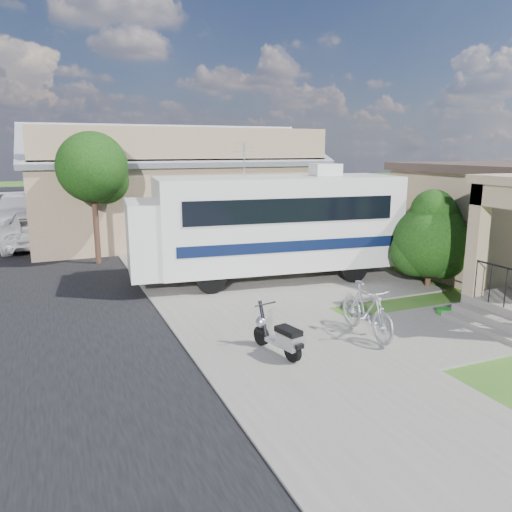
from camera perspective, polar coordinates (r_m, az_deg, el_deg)
name	(u,v)px	position (r m, az deg, el deg)	size (l,w,h in m)	color
ground	(321,334)	(11.22, 7.43, -8.80)	(120.00, 120.00, 0.00)	#204913
sidewalk_slab	(170,251)	(19.90, -9.78, 0.51)	(4.00, 80.00, 0.06)	#626058
driveway_slab	(290,278)	(15.66, 3.90, -2.53)	(7.00, 6.00, 0.05)	#626058
walk_slab	(459,329)	(12.24, 22.22, -7.70)	(4.00, 3.00, 0.05)	#626058
warehouse	(170,193)	(23.67, -9.81, 7.16)	(12.50, 8.40, 5.04)	#816750
street_tree_a	(95,171)	(18.14, -17.87, 9.25)	(2.44, 2.40, 4.58)	black
street_tree_b	(76,160)	(28.11, -19.84, 10.26)	(2.44, 2.40, 4.73)	black
street_tree_c	(68,162)	(37.10, -20.67, 10.06)	(2.44, 2.40, 4.42)	black
motorhome	(268,223)	(15.21, 1.33, 3.83)	(8.34, 3.42, 4.16)	beige
shrub	(431,237)	(15.35, 19.36, 2.01)	(2.34, 2.23, 2.87)	black
scooter	(280,337)	(9.80, 2.73, -9.19)	(0.62, 1.42, 0.94)	black
bicycle	(367,313)	(10.96, 12.52, -6.36)	(0.53, 1.88, 1.13)	#A9AAB1
pickup_truck	(35,228)	(22.71, -23.91, 2.91)	(2.47, 5.36, 1.49)	white
van	(18,211)	(28.67, -25.51, 4.68)	(2.34, 5.76, 1.67)	white
garden_hose	(444,313)	(13.06, 20.65, -6.08)	(0.35, 0.35, 0.16)	#166E18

